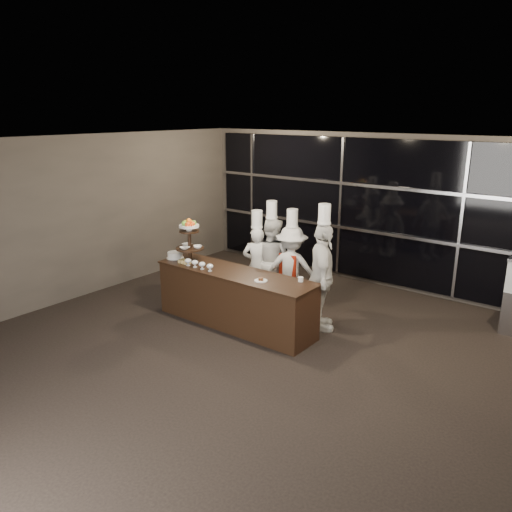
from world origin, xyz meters
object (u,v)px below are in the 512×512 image
Objects in this scene: buffet_counter at (235,298)px; chef_a at (257,264)px; display_stand at (189,237)px; layer_cake at (175,255)px; chef_c at (291,268)px; chef_d at (322,276)px; chef_b at (271,260)px.

buffet_counter is 1.64× the size of chef_a.
layer_cake is (-0.32, -0.05, -0.37)m from display_stand.
chef_c is (0.34, 1.13, 0.30)m from buffet_counter.
chef_a is 1.52m from chef_d.
chef_c is (1.66, 1.18, -0.21)m from layer_cake.
display_stand is at bearing -179.99° from buffet_counter.
chef_c is at bearing 73.34° from buffet_counter.
display_stand is 1.56m from chef_b.
chef_c reaches higher than display_stand.
chef_a is (1.01, 1.03, -0.22)m from layer_cake.
layer_cake is 0.17× the size of chef_a.
buffet_counter is 1.46m from chef_d.
chef_d is at bearing 18.55° from display_stand.
chef_d is (1.49, -0.25, 0.14)m from chef_a.
chef_d is at bearing -24.91° from chef_c.
chef_c is 0.94m from chef_d.
chef_c is (1.34, 1.13, -0.57)m from display_stand.
chef_b is 0.92× the size of chef_d.
chef_d is at bearing -9.53° from chef_a.
chef_a is 0.27m from chef_b.
chef_b is at bearing 54.30° from display_stand.
chef_c reaches higher than chef_a.
display_stand is 2.48× the size of layer_cake.
buffet_counter is 1.21m from chef_c.
display_stand is at bearing 8.78° from layer_cake.
chef_d reaches higher than chef_a.
chef_b reaches higher than buffet_counter.
chef_c is (0.65, 0.14, 0.01)m from chef_a.
chef_d is (1.33, -0.46, 0.08)m from chef_b.
chef_c is at bearing 155.09° from chef_d.
buffet_counter is at bearing -83.15° from chef_b.
chef_d reaches higher than display_stand.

